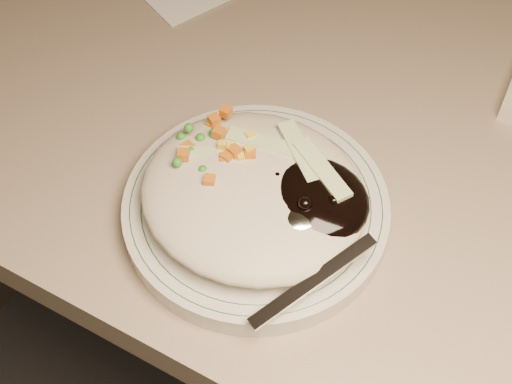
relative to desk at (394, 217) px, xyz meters
The scene contains 4 objects.
desk is the anchor object (origin of this frame).
plate 0.30m from the desk, 111.62° to the right, with size 0.23×0.23×0.02m, color silver.
plate_rim 0.31m from the desk, 111.62° to the right, with size 0.22×0.22×0.00m.
meal 0.33m from the desk, 110.49° to the right, with size 0.21×0.19×0.05m.
Camera 1 is at (0.09, 0.86, 1.25)m, focal length 50.00 mm.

